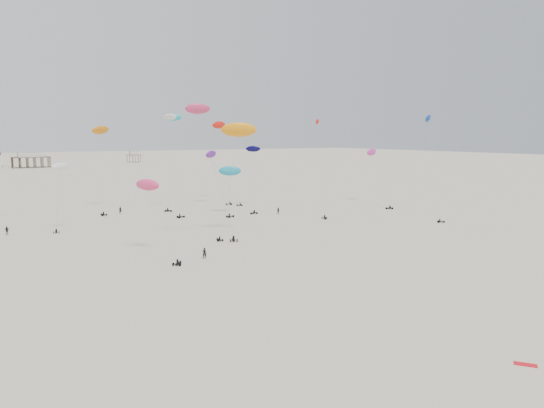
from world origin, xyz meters
TOP-DOWN VIEW (x-y plane):
  - ground_plane at (0.00, 200.00)m, footprint 900.00×900.00m
  - pavilion_main at (-10.00, 350.00)m, footprint 21.00×13.00m
  - pavilion_small at (60.00, 380.00)m, footprint 9.00×7.00m
  - rig_0 at (1.11, 140.84)m, footprint 8.30×11.02m
  - rig_1 at (-30.54, 119.14)m, footprint 4.13×4.02m
  - rig_2 at (18.52, 128.72)m, footprint 9.76×14.92m
  - rig_3 at (25.69, 108.93)m, footprint 4.99×10.04m
  - rig_4 at (48.83, 97.27)m, footprint 9.92×14.21m
  - rig_5 at (-21.11, 89.50)m, footprint 3.92×14.06m
  - rig_6 at (-1.64, 132.89)m, footprint 5.64×16.11m
  - rig_7 at (-15.66, 147.20)m, footprint 7.13×16.45m
  - rig_9 at (53.08, 121.04)m, footprint 9.36×16.39m
  - rig_11 at (13.46, 142.01)m, footprint 8.36×10.51m
  - rig_12 at (9.06, 123.21)m, footprint 6.73×8.45m
  - rig_13 at (-1.95, 97.27)m, footprint 10.10×6.74m
  - rig_14 at (-8.92, 95.84)m, footprint 8.23×6.87m
  - rig_15 at (18.25, 147.96)m, footprint 6.05×13.60m
  - spectator_0 at (-15.30, 82.92)m, footprint 0.87×0.74m
  - spectator_1 at (19.04, 116.97)m, footprint 1.05×0.83m
  - spectator_2 at (-40.19, 120.53)m, footprint 1.22×0.71m
  - spectator_3 at (-13.93, 137.43)m, footprint 0.78×0.55m
  - grounded_kite_b at (-7.64, 33.44)m, footprint 1.65×1.86m

SIDE VIEW (x-z plane):
  - ground_plane at x=0.00m, z-range 0.00..0.00m
  - spectator_0 at x=-15.30m, z-range -1.00..1.00m
  - spectator_1 at x=19.04m, z-range -0.94..0.94m
  - spectator_2 at x=-40.19m, z-range -1.01..1.01m
  - spectator_3 at x=-13.93m, z-range -1.05..1.05m
  - grounded_kite_b at x=-7.64m, z-range -0.04..0.04m
  - pavilion_small at x=60.00m, z-range -0.51..7.49m
  - pavilion_main at x=-10.00m, z-range -0.68..9.12m
  - rig_5 at x=-21.11m, z-range 1.76..16.23m
  - rig_12 at x=9.06m, z-range 3.13..15.31m
  - rig_1 at x=-30.54m, z-range 2.89..16.72m
  - rig_2 at x=18.52m, z-range 1.08..20.91m
  - rig_9 at x=53.08m, z-range 2.00..21.67m
  - rig_11 at x=13.46m, z-range 4.45..20.45m
  - rig_3 at x=25.69m, z-range 1.04..24.11m
  - rig_6 at x=-1.64m, z-range 3.84..29.95m
  - rig_14 at x=-8.92m, z-range 5.47..30.40m
  - rig_7 at x=-15.66m, z-range 6.60..29.76m
  - rig_0 at x=1.11m, z-range 6.23..31.35m
  - rig_15 at x=18.25m, z-range 6.92..30.98m
  - rig_13 at x=-1.95m, z-range 8.22..30.03m
  - rig_4 at x=48.83m, z-range 6.99..32.34m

